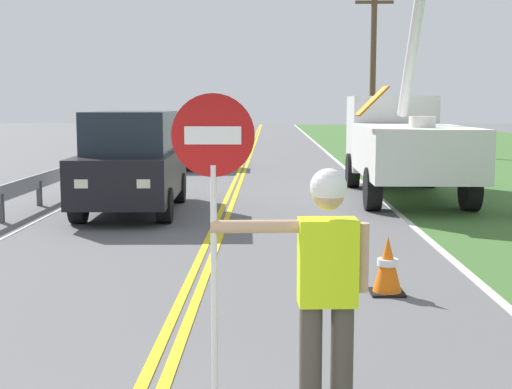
{
  "coord_description": "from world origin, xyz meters",
  "views": [
    {
      "loc": [
        0.94,
        -2.39,
        2.26
      ],
      "look_at": [
        0.78,
        5.92,
        1.2
      ],
      "focal_mm": 50.07,
      "sensor_mm": 36.0,
      "label": 1
    }
  ],
  "objects_px": {
    "stop_sign_paddle": "(213,186)",
    "utility_bucket_truck": "(402,138)",
    "oncoming_sedan_second": "(190,144)",
    "flagger_worker": "(326,281)",
    "traffic_cone_lead": "(388,266)",
    "utility_pole_mid": "(373,67)",
    "oncoming_suv_nearest": "(133,162)"
  },
  "relations": [
    {
      "from": "flagger_worker",
      "to": "stop_sign_paddle",
      "type": "xyz_separation_m",
      "value": [
        -0.77,
        -0.04,
        0.66
      ]
    },
    {
      "from": "flagger_worker",
      "to": "oncoming_suv_nearest",
      "type": "relative_size",
      "value": 0.39
    },
    {
      "from": "stop_sign_paddle",
      "to": "oncoming_sedan_second",
      "type": "xyz_separation_m",
      "value": [
        -2.49,
        20.71,
        -0.88
      ]
    },
    {
      "from": "flagger_worker",
      "to": "utility_pole_mid",
      "type": "bearing_deg",
      "value": 81.35
    },
    {
      "from": "stop_sign_paddle",
      "to": "oncoming_sedan_second",
      "type": "height_order",
      "value": "stop_sign_paddle"
    },
    {
      "from": "traffic_cone_lead",
      "to": "oncoming_sedan_second",
      "type": "bearing_deg",
      "value": 104.04
    },
    {
      "from": "utility_bucket_truck",
      "to": "traffic_cone_lead",
      "type": "relative_size",
      "value": 9.77
    },
    {
      "from": "stop_sign_paddle",
      "to": "utility_bucket_truck",
      "type": "relative_size",
      "value": 0.34
    },
    {
      "from": "flagger_worker",
      "to": "utility_pole_mid",
      "type": "distance_m",
      "value": 30.14
    },
    {
      "from": "oncoming_suv_nearest",
      "to": "utility_pole_mid",
      "type": "relative_size",
      "value": 0.61
    },
    {
      "from": "utility_pole_mid",
      "to": "traffic_cone_lead",
      "type": "bearing_deg",
      "value": -97.61
    },
    {
      "from": "stop_sign_paddle",
      "to": "utility_bucket_truck",
      "type": "bearing_deg",
      "value": 74.19
    },
    {
      "from": "flagger_worker",
      "to": "traffic_cone_lead",
      "type": "height_order",
      "value": "flagger_worker"
    },
    {
      "from": "traffic_cone_lead",
      "to": "stop_sign_paddle",
      "type": "bearing_deg",
      "value": -116.53
    },
    {
      "from": "utility_pole_mid",
      "to": "traffic_cone_lead",
      "type": "xyz_separation_m",
      "value": [
        -3.49,
        -26.11,
        -3.64
      ]
    },
    {
      "from": "stop_sign_paddle",
      "to": "flagger_worker",
      "type": "bearing_deg",
      "value": 2.95
    },
    {
      "from": "utility_pole_mid",
      "to": "oncoming_sedan_second",
      "type": "bearing_deg",
      "value": -130.87
    },
    {
      "from": "oncoming_sedan_second",
      "to": "traffic_cone_lead",
      "type": "bearing_deg",
      "value": -75.96
    },
    {
      "from": "flagger_worker",
      "to": "oncoming_sedan_second",
      "type": "distance_m",
      "value": 20.93
    },
    {
      "from": "flagger_worker",
      "to": "oncoming_sedan_second",
      "type": "xyz_separation_m",
      "value": [
        -3.26,
        20.67,
        -0.21
      ]
    },
    {
      "from": "utility_bucket_truck",
      "to": "flagger_worker",
      "type": "bearing_deg",
      "value": -102.63
    },
    {
      "from": "oncoming_sedan_second",
      "to": "utility_bucket_truck",
      "type": "bearing_deg",
      "value": -52.05
    },
    {
      "from": "utility_bucket_truck",
      "to": "oncoming_sedan_second",
      "type": "relative_size",
      "value": 1.66
    },
    {
      "from": "oncoming_sedan_second",
      "to": "flagger_worker",
      "type": "bearing_deg",
      "value": -81.03
    },
    {
      "from": "stop_sign_paddle",
      "to": "oncoming_sedan_second",
      "type": "distance_m",
      "value": 20.88
    },
    {
      "from": "flagger_worker",
      "to": "utility_pole_mid",
      "type": "height_order",
      "value": "utility_pole_mid"
    },
    {
      "from": "utility_bucket_truck",
      "to": "utility_pole_mid",
      "type": "distance_m",
      "value": 17.12
    },
    {
      "from": "flagger_worker",
      "to": "stop_sign_paddle",
      "type": "distance_m",
      "value": 1.02
    },
    {
      "from": "utility_bucket_truck",
      "to": "traffic_cone_lead",
      "type": "bearing_deg",
      "value": -101.29
    },
    {
      "from": "oncoming_suv_nearest",
      "to": "stop_sign_paddle",
      "type": "bearing_deg",
      "value": -76.08
    },
    {
      "from": "stop_sign_paddle",
      "to": "utility_pole_mid",
      "type": "height_order",
      "value": "utility_pole_mid"
    },
    {
      "from": "utility_bucket_truck",
      "to": "oncoming_sedan_second",
      "type": "xyz_separation_m",
      "value": [
        -6.13,
        7.86,
        -0.59
      ]
    }
  ]
}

